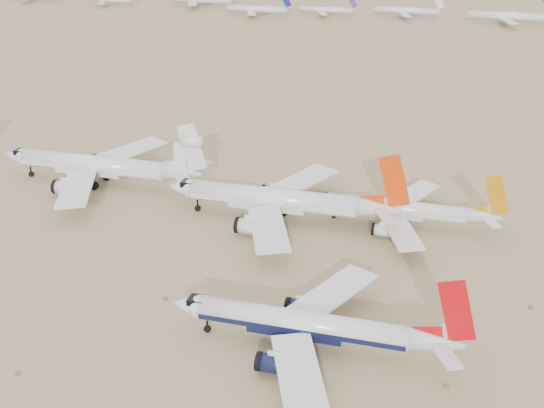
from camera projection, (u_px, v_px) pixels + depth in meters
The scene contains 6 objects.
ground at pixel (298, 368), 127.22m from camera, with size 7000.00×7000.00×0.00m, color #907954.
main_airliner at pixel (314, 326), 130.15m from camera, with size 49.96×48.80×17.63m.
row2_gold_tail at pixel (405, 210), 176.66m from camera, with size 42.79×41.85×15.24m.
row2_orange_tail at pixel (283, 200), 178.65m from camera, with size 55.19×53.99×19.69m.
row2_white_trijet at pixel (104, 165), 199.63m from camera, with size 55.50×54.24×19.67m.
distant_storage_row at pixel (520, 17), 415.05m from camera, with size 623.05×62.70×16.04m.
Camera 1 is at (25.46, -102.59, 76.09)m, focal length 50.00 mm.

